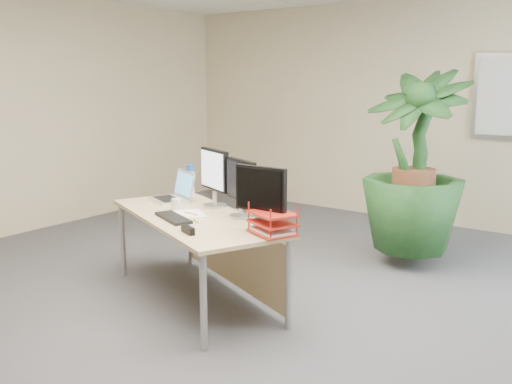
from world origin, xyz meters
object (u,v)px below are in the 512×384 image
Objects in this scene: floor_plant at (413,187)px; desk at (206,231)px; laptop at (175,193)px; monitor_left at (214,174)px; monitor_right at (241,184)px.

desk is at bearing -119.83° from floor_plant.
desk is at bearing -22.77° from laptop.
floor_plant reaches higher than monitor_left.
monitor_right is 1.01× the size of laptop.
monitor_left is at bearing 114.60° from desk.
desk is 0.50m from monitor_right.
floor_plant is 1.85m from monitor_right.
monitor_right is (0.40, -0.16, -0.02)m from monitor_left.
laptop is at bearing 169.47° from monitor_right.
desk is 0.50m from monitor_left.
monitor_right is (-0.72, -1.69, 0.20)m from floor_plant.
monitor_right reaches higher than desk.
desk is at bearing -65.40° from monitor_left.
monitor_left is at bearing -126.25° from floor_plant.
monitor_left is 0.43m from monitor_right.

